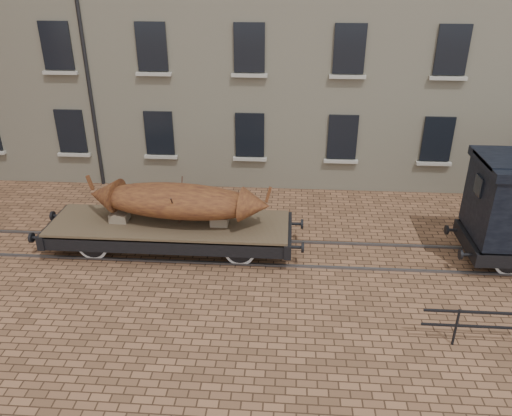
{
  "coord_description": "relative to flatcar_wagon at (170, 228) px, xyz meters",
  "views": [
    {
      "loc": [
        -0.97,
        -13.24,
        8.06
      ],
      "look_at": [
        -1.95,
        0.5,
        1.3
      ],
      "focal_mm": 35.0,
      "sensor_mm": 36.0,
      "label": 1
    }
  ],
  "objects": [
    {
      "name": "iron_boat",
      "position": [
        0.31,
        -0.0,
        0.93
      ],
      "size": [
        5.63,
        1.96,
        1.39
      ],
      "color": "brown",
      "rests_on": "flatcar_wagon"
    },
    {
      "name": "ground",
      "position": [
        4.56,
        0.0,
        -0.77
      ],
      "size": [
        90.0,
        90.0,
        0.0
      ],
      "primitive_type": "plane",
      "color": "brown"
    },
    {
      "name": "rail_track",
      "position": [
        4.56,
        0.0,
        -0.74
      ],
      "size": [
        30.0,
        1.52,
        0.06
      ],
      "color": "#59595E",
      "rests_on": "ground"
    },
    {
      "name": "flatcar_wagon",
      "position": [
        0.0,
        0.0,
        0.0
      ],
      "size": [
        8.19,
        2.22,
        1.24
      ],
      "color": "brown",
      "rests_on": "ground"
    }
  ]
}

